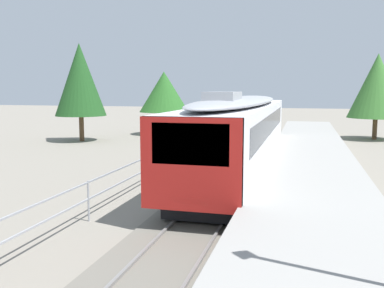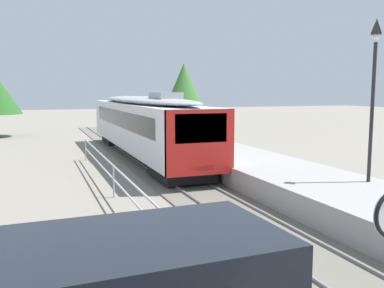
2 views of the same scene
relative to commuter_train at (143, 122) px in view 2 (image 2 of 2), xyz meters
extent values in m
plane|color=gray|center=(-3.00, -7.70, -2.14)|extent=(160.00, 160.00, 0.00)
cube|color=#6B665B|center=(0.00, -7.70, -2.11)|extent=(3.20, 60.00, 0.06)
cube|color=slate|center=(-0.72, -7.70, -2.04)|extent=(0.08, 60.00, 0.08)
cube|color=slate|center=(0.72, -7.70, -2.04)|extent=(0.08, 60.00, 0.08)
cube|color=silver|center=(0.00, 0.11, -0.18)|extent=(2.80, 18.60, 2.55)
cube|color=red|center=(0.00, -9.09, -0.18)|extent=(2.80, 0.24, 2.55)
cube|color=black|center=(0.00, -9.17, 0.38)|extent=(2.13, 0.08, 1.12)
cube|color=black|center=(0.00, 0.11, 0.23)|extent=(2.82, 15.62, 0.92)
ellipsoid|color=#9EA0A5|center=(0.00, 0.11, 1.28)|extent=(2.69, 17.85, 0.44)
cube|color=#9EA0A5|center=(0.00, -4.54, 1.56)|extent=(1.10, 2.20, 0.36)
cube|color=#EAE5C6|center=(0.00, -9.16, -1.17)|extent=(1.00, 0.10, 0.20)
cube|color=black|center=(0.00, -6.79, -1.73)|extent=(2.24, 3.20, 0.55)
cube|color=black|center=(0.00, 7.00, -1.73)|extent=(2.24, 3.20, 0.55)
cube|color=#999691|center=(3.25, -7.70, -1.69)|extent=(3.90, 60.00, 0.90)
cylinder|color=#232328|center=(4.49, -13.12, 1.06)|extent=(0.12, 0.12, 4.60)
pyramid|color=#232328|center=(4.49, -13.12, 3.86)|extent=(0.34, 0.34, 0.50)
sphere|color=silver|center=(4.49, -13.12, 3.54)|extent=(0.24, 0.24, 0.24)
cube|color=#9EA0A5|center=(-3.30, -17.70, -0.94)|extent=(0.05, 36.00, 0.05)
cube|color=#9EA0A5|center=(-3.30, -17.70, -1.46)|extent=(0.05, 36.00, 0.05)
cylinder|color=#9EA0A5|center=(-3.30, -17.70, -1.52)|extent=(0.06, 0.06, 1.25)
cylinder|color=#9EA0A5|center=(-3.30, -8.70, -1.52)|extent=(0.06, 0.06, 1.25)
cylinder|color=#9EA0A5|center=(-3.30, 0.30, -1.52)|extent=(0.06, 0.06, 1.25)
cube|color=black|center=(-5.30, -20.06, -0.03)|extent=(3.44, 1.80, 0.80)
cylinder|color=brown|center=(8.33, 16.29, -1.28)|extent=(0.36, 0.36, 1.72)
cone|color=#38702D|center=(8.33, 16.29, 2.09)|extent=(4.38, 4.38, 5.03)
camera|label=1|loc=(2.92, -20.01, 1.83)|focal=39.93mm
camera|label=2|loc=(-5.93, -23.94, 1.77)|focal=39.11mm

